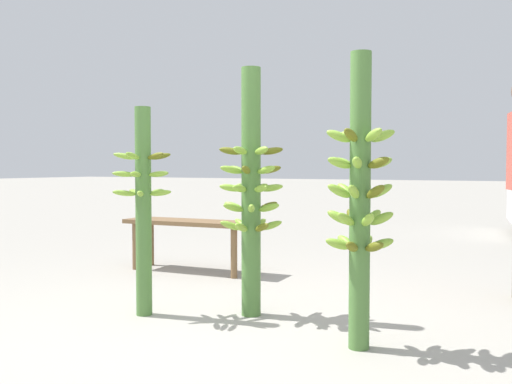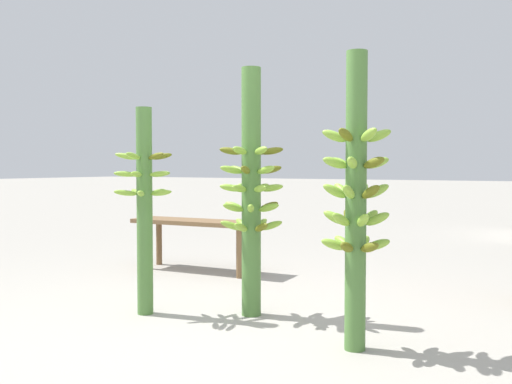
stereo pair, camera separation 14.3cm
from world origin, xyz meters
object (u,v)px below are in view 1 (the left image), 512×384
(banana_stalk_left, at_px, (143,205))
(banana_stalk_center, at_px, (251,191))
(market_bench, at_px, (190,229))
(banana_stalk_right, at_px, (360,198))

(banana_stalk_left, bearing_deg, banana_stalk_center, 27.27)
(banana_stalk_left, relative_size, market_bench, 1.05)
(banana_stalk_right, distance_m, market_bench, 2.66)
(banana_stalk_center, height_order, market_bench, banana_stalk_center)
(banana_stalk_right, bearing_deg, market_bench, 145.34)
(banana_stalk_left, xyz_separation_m, market_bench, (-0.65, 1.48, -0.33))
(banana_stalk_left, relative_size, banana_stalk_right, 0.86)
(banana_stalk_right, height_order, market_bench, banana_stalk_right)
(banana_stalk_center, bearing_deg, market_bench, 138.36)
(banana_stalk_left, height_order, market_bench, banana_stalk_left)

